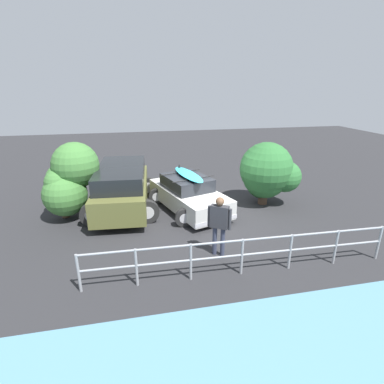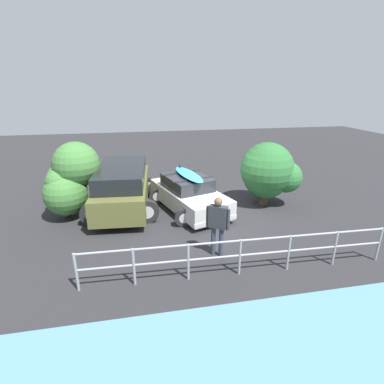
{
  "view_description": "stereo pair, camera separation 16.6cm",
  "coord_description": "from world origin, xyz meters",
  "px_view_note": "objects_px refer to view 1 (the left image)",
  "views": [
    {
      "loc": [
        2.77,
        10.04,
        4.66
      ],
      "look_at": [
        0.64,
        -0.06,
        0.95
      ],
      "focal_mm": 28.0,
      "sensor_mm": 36.0,
      "label": 1
    },
    {
      "loc": [
        2.61,
        10.07,
        4.66
      ],
      "look_at": [
        0.64,
        -0.06,
        0.95
      ],
      "focal_mm": 28.0,
      "sensor_mm": 36.0,
      "label": 2
    }
  ],
  "objects_px": {
    "suv_car": "(122,187)",
    "bush_near_right": "(69,179)",
    "sedan_car": "(188,194)",
    "bush_near_left": "(268,173)",
    "person_bystander": "(219,221)"
  },
  "relations": [
    {
      "from": "suv_car",
      "to": "bush_near_right",
      "type": "bearing_deg",
      "value": 10.59
    },
    {
      "from": "sedan_car",
      "to": "bush_near_left",
      "type": "height_order",
      "value": "bush_near_left"
    },
    {
      "from": "sedan_car",
      "to": "bush_near_left",
      "type": "distance_m",
      "value": 3.3
    },
    {
      "from": "person_bystander",
      "to": "bush_near_right",
      "type": "xyz_separation_m",
      "value": [
        4.53,
        -3.7,
        0.4
      ]
    },
    {
      "from": "person_bystander",
      "to": "bush_near_right",
      "type": "bearing_deg",
      "value": -39.21
    },
    {
      "from": "person_bystander",
      "to": "bush_near_right",
      "type": "relative_size",
      "value": 0.65
    },
    {
      "from": "sedan_car",
      "to": "bush_near_left",
      "type": "xyz_separation_m",
      "value": [
        -3.22,
        0.1,
        0.68
      ]
    },
    {
      "from": "sedan_car",
      "to": "suv_car",
      "type": "bearing_deg",
      "value": -12.82
    },
    {
      "from": "sedan_car",
      "to": "person_bystander",
      "type": "relative_size",
      "value": 2.39
    },
    {
      "from": "person_bystander",
      "to": "bush_near_right",
      "type": "height_order",
      "value": "bush_near_right"
    },
    {
      "from": "suv_car",
      "to": "bush_near_right",
      "type": "distance_m",
      "value": 1.95
    },
    {
      "from": "sedan_car",
      "to": "suv_car",
      "type": "distance_m",
      "value": 2.58
    },
    {
      "from": "suv_car",
      "to": "person_bystander",
      "type": "xyz_separation_m",
      "value": [
        -2.69,
        4.04,
        0.15
      ]
    },
    {
      "from": "sedan_car",
      "to": "bush_near_right",
      "type": "bearing_deg",
      "value": -2.96
    },
    {
      "from": "sedan_car",
      "to": "suv_car",
      "type": "relative_size",
      "value": 0.88
    }
  ]
}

